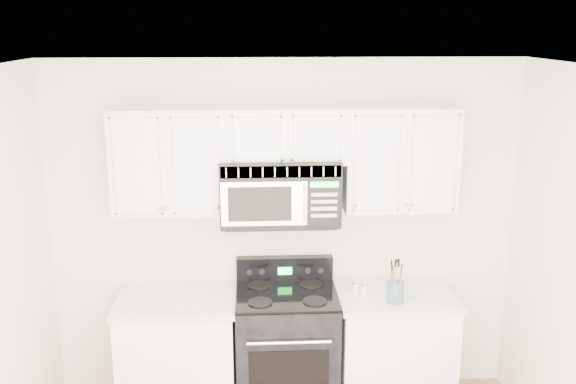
{
  "coord_description": "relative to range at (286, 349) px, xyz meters",
  "views": [
    {
      "loc": [
        -0.23,
        -2.87,
        2.83
      ],
      "look_at": [
        0.0,
        1.3,
        1.73
      ],
      "focal_mm": 40.0,
      "sensor_mm": 36.0,
      "label": 1
    }
  ],
  "objects": [
    {
      "name": "range",
      "position": [
        0.0,
        0.0,
        0.0
      ],
      "size": [
        0.73,
        0.67,
        1.11
      ],
      "color": "black",
      "rests_on": "ground"
    },
    {
      "name": "base_cabinet_left",
      "position": [
        -0.8,
        -0.0,
        -0.06
      ],
      "size": [
        0.86,
        0.65,
        0.92
      ],
      "color": "white",
      "rests_on": "ground"
    },
    {
      "name": "room",
      "position": [
        0.0,
        -1.44,
        0.82
      ],
      "size": [
        3.51,
        3.51,
        2.61
      ],
      "color": "olive",
      "rests_on": "ground"
    },
    {
      "name": "base_cabinet_right",
      "position": [
        0.8,
        -0.0,
        -0.06
      ],
      "size": [
        0.86,
        0.65,
        0.92
      ],
      "color": "white",
      "rests_on": "ground"
    },
    {
      "name": "shaker_pepper",
      "position": [
        0.56,
        -0.05,
        0.49
      ],
      "size": [
        0.04,
        0.04,
        0.1
      ],
      "color": "white",
      "rests_on": "base_cabinet_right"
    },
    {
      "name": "shaker_salt",
      "position": [
        0.51,
        -0.0,
        0.48
      ],
      "size": [
        0.04,
        0.04,
        0.09
      ],
      "color": "white",
      "rests_on": "base_cabinet_right"
    },
    {
      "name": "upper_cabinets",
      "position": [
        0.0,
        0.14,
        1.45
      ],
      "size": [
        2.44,
        0.37,
        0.75
      ],
      "color": "white",
      "rests_on": "ground"
    },
    {
      "name": "microwave",
      "position": [
        -0.04,
        0.09,
        1.2
      ],
      "size": [
        0.84,
        0.47,
        0.46
      ],
      "color": "black",
      "rests_on": "ground"
    },
    {
      "name": "utensil_crock",
      "position": [
        0.76,
        -0.17,
        0.52
      ],
      "size": [
        0.12,
        0.12,
        0.32
      ],
      "color": "slate",
      "rests_on": "base_cabinet_right"
    }
  ]
}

